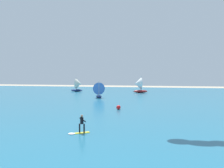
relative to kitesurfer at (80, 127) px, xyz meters
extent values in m
cube|color=#236B89|center=(3.56, 32.98, -0.65)|extent=(160.00, 90.00, 0.10)
cube|color=yellow|center=(0.16, 0.11, -0.58)|extent=(1.41, 1.15, 0.05)
cylinder|color=black|center=(-0.06, 0.11, -0.15)|extent=(0.14, 0.14, 0.80)
cylinder|color=black|center=(0.38, 0.11, -0.15)|extent=(0.14, 0.14, 0.80)
cube|color=black|center=(0.16, 0.11, 0.55)|extent=(0.38, 0.42, 0.60)
sphere|color=#9E7051|center=(0.16, 0.11, 0.96)|extent=(0.22, 0.22, 0.22)
cylinder|color=black|center=(0.10, 0.33, 0.60)|extent=(0.47, 0.36, 0.39)
cylinder|color=black|center=(0.35, -0.03, 0.60)|extent=(0.47, 0.36, 0.39)
ellipsoid|color=white|center=(-0.63, -0.42, -0.56)|extent=(0.89, 0.92, 0.08)
ellipsoid|color=navy|center=(-19.13, 50.28, -0.25)|extent=(3.76, 1.31, 0.70)
cylinder|color=silver|center=(-19.31, 50.28, 1.98)|extent=(0.12, 0.12, 3.76)
cone|color=silver|center=(-18.49, 50.28, 1.79)|extent=(1.66, 3.16, 3.16)
ellipsoid|color=maroon|center=(0.75, 49.28, -0.22)|extent=(4.37, 2.64, 0.78)
cylinder|color=silver|center=(0.94, 49.34, 2.24)|extent=(0.13, 0.13, 4.13)
cone|color=white|center=(0.08, 49.05, 2.03)|extent=(2.80, 3.86, 3.47)
ellipsoid|color=navy|center=(-7.03, 32.15, -0.30)|extent=(2.48, 3.43, 0.61)
cylinder|color=silver|center=(-6.96, 32.02, 1.65)|extent=(0.10, 0.10, 3.27)
cone|color=#3F72CC|center=(-7.28, 32.65, 1.48)|extent=(3.10, 2.52, 2.75)
sphere|color=red|center=(0.71, 15.19, -0.27)|extent=(0.66, 0.66, 0.66)
camera|label=1|loc=(7.46, -20.64, 4.77)|focal=38.81mm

